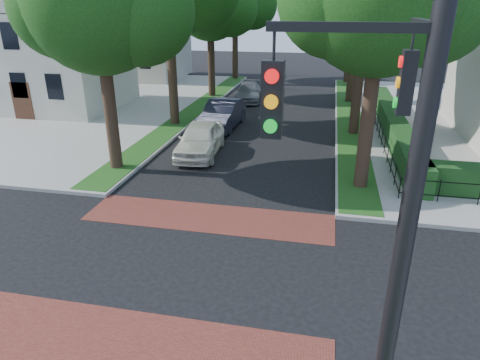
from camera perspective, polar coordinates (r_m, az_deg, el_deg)
name	(u,v)px	position (r m, az deg, el deg)	size (l,w,h in m)	color
ground	(180,267)	(13.01, -8.02, -11.40)	(120.00, 120.00, 0.00)	black
sidewalk_nw	(23,102)	(38.02, -26.99, 9.29)	(30.00, 30.00, 0.15)	gray
crosswalk_far	(209,218)	(15.62, -4.17, -5.02)	(9.00, 2.20, 0.01)	maroon
crosswalk_near	(134,345)	(10.71, -14.01, -20.59)	(9.00, 2.20, 0.01)	maroon
grass_strip_ne	(349,116)	(30.07, 14.35, 8.27)	(1.60, 29.80, 0.02)	#174D16
grass_strip_nw	(196,109)	(31.45, -5.92, 9.45)	(1.60, 29.80, 0.02)	#174D16
tree_right_far	(359,8)	(34.36, 15.59, 21.26)	(7.25, 6.23, 9.74)	black
tree_right_back	(355,2)	(43.36, 15.03, 21.90)	(7.50, 6.45, 10.20)	black
tree_left_near	(103,2)	(19.67, -17.85, 21.70)	(7.50, 6.45, 10.20)	black
tree_left_far	(212,4)	(35.55, -3.78, 22.33)	(7.00, 6.02, 9.86)	black
tree_left_back	(237,1)	(44.32, -0.47, 22.78)	(7.75, 6.66, 10.44)	black
hedge_main_road	(393,125)	(26.19, 19.78, 6.91)	(1.00, 18.00, 1.20)	#153E16
fence_main_road	(379,127)	(26.13, 18.00, 6.76)	(0.06, 18.00, 0.90)	black
house_left_near	(50,37)	(34.21, -24.01, 17.06)	(10.00, 9.00, 10.14)	beige
house_left_far	(135,27)	(46.40, -13.83, 19.24)	(10.00, 9.00, 10.14)	beige
traffic_signal	(392,199)	(6.29, 19.64, -2.35)	(2.17, 2.00, 8.00)	black
parked_car_front	(200,139)	(21.91, -5.33, 5.47)	(1.95, 4.85, 1.65)	silver
parked_car_middle	(222,114)	(26.71, -2.35, 8.75)	(1.82, 5.22, 1.72)	black
parked_car_rear	(249,92)	(34.57, 1.16, 11.64)	(1.93, 4.74, 1.37)	slate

